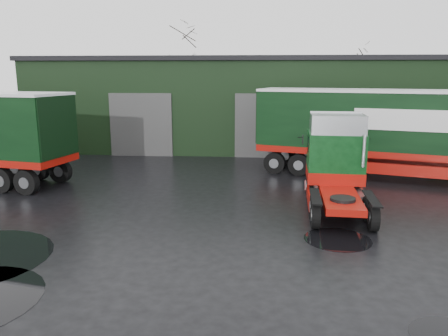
# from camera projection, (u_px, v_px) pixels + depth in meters

# --- Properties ---
(ground) EXTENTS (100.00, 100.00, 0.00)m
(ground) POSITION_uv_depth(u_px,v_px,m) (213.00, 236.00, 14.19)
(ground) COLOR black
(warehouse) EXTENTS (32.40, 12.40, 6.30)m
(warehouse) POSITION_uv_depth(u_px,v_px,m) (266.00, 101.00, 32.88)
(warehouse) COLOR black
(warehouse) RESTS_ON ground
(hero_tractor) EXTENTS (2.86, 6.00, 3.63)m
(hero_tractor) POSITION_uv_depth(u_px,v_px,m) (340.00, 165.00, 16.39)
(hero_tractor) COLOR #093612
(hero_tractor) RESTS_ON ground
(lorry_right) EXTENTS (17.10, 7.89, 4.47)m
(lorry_right) POSITION_uv_depth(u_px,v_px,m) (390.00, 134.00, 21.80)
(lorry_right) COLOR silver
(lorry_right) RESTS_ON ground
(wash_bucket) EXTENTS (0.34, 0.34, 0.32)m
(wash_bucket) POSITION_uv_depth(u_px,v_px,m) (369.00, 197.00, 18.07)
(wash_bucket) COLOR #0833B9
(wash_bucket) RESTS_ON ground
(tree_back_a) EXTENTS (4.40, 4.40, 9.50)m
(tree_back_a) POSITION_uv_depth(u_px,v_px,m) (182.00, 79.00, 42.88)
(tree_back_a) COLOR black
(tree_back_a) RESTS_ON ground
(tree_back_b) EXTENTS (4.40, 4.40, 7.50)m
(tree_back_b) POSITION_uv_depth(u_px,v_px,m) (347.00, 89.00, 41.91)
(tree_back_b) COLOR black
(tree_back_b) RESTS_ON ground
(puddle_1) EXTENTS (2.14, 2.14, 0.01)m
(puddle_1) POSITION_uv_depth(u_px,v_px,m) (338.00, 239.00, 13.90)
(puddle_1) COLOR black
(puddle_1) RESTS_ON ground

